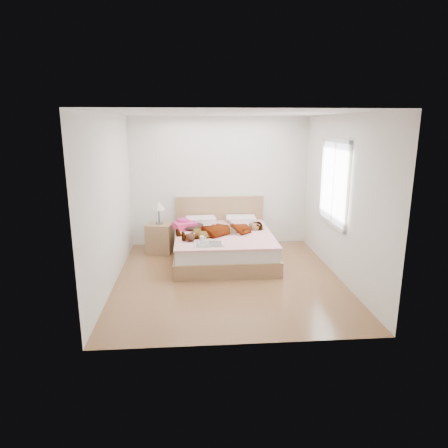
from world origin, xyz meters
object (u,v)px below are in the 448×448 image
Objects in this scene: towel at (184,224)px; phone at (195,220)px; woman at (223,227)px; bed at (223,244)px; nightstand at (160,236)px; magazine at (209,244)px; plush_toy at (190,237)px; coffee_mug at (202,239)px.

phone is at bearing -0.19° from towel.
woman is at bearing -58.86° from phone.
woman is 0.37m from bed.
bed reaches higher than woman.
phone is 0.78m from nightstand.
bed is (0.01, 0.13, -0.35)m from woman.
towel reaches higher than magazine.
woman is 6.68× the size of plush_toy.
woman reaches higher than towel.
bed is 4.21× the size of magazine.
woman is 0.74m from magazine.
nightstand is at bearing 121.79° from plush_toy.
plush_toy is 1.16m from nightstand.
bed is at bearing 42.96° from plush_toy.
phone is at bearing -11.31° from nightstand.
bed reaches higher than coffee_mug.
coffee_mug is 1.29m from nightstand.
phone is at bearing 152.55° from bed.
nightstand is (-0.60, 0.96, -0.24)m from plush_toy.
bed is (0.51, -0.27, -0.40)m from phone.
magazine is 1.52m from nightstand.
woman is 0.64m from phone.
woman is 1.33m from nightstand.
phone reaches higher than magazine.
coffee_mug is at bearing -51.52° from nightstand.
plush_toy is (-0.20, 0.03, 0.02)m from coffee_mug.
towel is 0.47× the size of nightstand.
woman is at bearing -95.44° from bed.
magazine is 0.39m from plush_toy.
nightstand is at bearing 164.20° from towel.
coffee_mug is (-0.39, -0.46, -0.07)m from woman.
towel is 4.01× the size of coffee_mug.
nightstand is at bearing 161.40° from bed.
nightstand is (-0.69, 0.14, -0.34)m from phone.
nightstand is (-0.48, 0.14, -0.25)m from towel.
bed is 8.29× the size of plush_toy.
towel reaches higher than coffee_mug.
phone is 0.09× the size of nightstand.
plush_toy is at bearing -58.21° from nightstand.
phone is 0.18× the size of towel.
coffee_mug is (0.31, -0.86, -0.04)m from towel.
bed reaches higher than towel.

